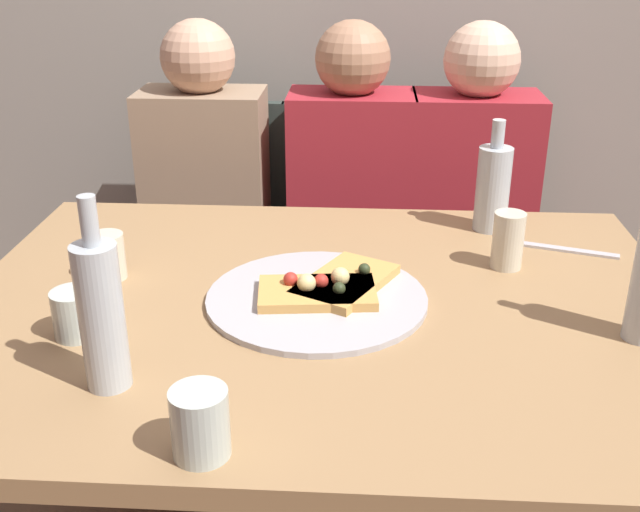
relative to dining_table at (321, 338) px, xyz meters
name	(u,v)px	position (x,y,z in m)	size (l,w,h in m)	color
dining_table	(321,338)	(0.00, 0.00, 0.00)	(1.39, 1.04, 0.75)	#99754C
pizza_tray	(317,298)	(-0.01, 0.01, 0.08)	(0.42, 0.42, 0.01)	#ADADB2
pizza_slice_last	(345,281)	(0.04, 0.05, 0.10)	(0.22, 0.26, 0.05)	tan
pizza_slice_extra	(316,290)	(-0.01, 0.00, 0.10)	(0.23, 0.15, 0.05)	tan
wine_bottle	(493,187)	(0.37, 0.40, 0.18)	(0.08, 0.08, 0.26)	#B2BCC1
water_bottle	(101,314)	(-0.31, -0.29, 0.20)	(0.07, 0.07, 0.31)	#B2BCC1
tumbler_near	(200,423)	(-0.13, -0.45, 0.13)	(0.08, 0.08, 0.10)	#B7C6BC
tumbler_far	(108,256)	(-0.43, 0.08, 0.12)	(0.07, 0.07, 0.09)	beige
wine_glass	(508,240)	(0.38, 0.19, 0.14)	(0.06, 0.06, 0.12)	beige
short_glass	(75,314)	(-0.42, -0.15, 0.12)	(0.08, 0.08, 0.08)	#B7C6BC
table_knife	(566,250)	(0.52, 0.28, 0.08)	(0.22, 0.02, 0.01)	#B7B7BC
chair_left	(213,232)	(-0.40, 0.92, -0.16)	(0.44, 0.44, 0.90)	#2D3833
chair_middle	(350,235)	(0.04, 0.92, -0.16)	(0.44, 0.44, 0.90)	#2D3833
chair_right	(464,238)	(0.39, 0.92, -0.16)	(0.44, 0.44, 0.90)	#2D3833
guest_in_sweater	(201,211)	(-0.40, 0.77, -0.03)	(0.36, 0.56, 1.17)	#937A60
guest_in_beanie	(349,214)	(0.04, 0.77, -0.03)	(0.36, 0.56, 1.17)	maroon
guest_by_wall	(473,216)	(0.39, 0.77, -0.03)	(0.36, 0.56, 1.17)	maroon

